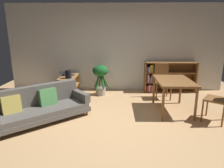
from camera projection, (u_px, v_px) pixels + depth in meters
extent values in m
plane|color=tan|center=(116.00, 126.00, 4.16)|extent=(8.16, 8.16, 0.00)
cube|color=silver|center=(116.00, 48.00, 6.42)|extent=(6.80, 0.10, 2.70)
cylinder|color=brown|center=(87.00, 113.00, 4.67)|extent=(0.04, 0.04, 0.10)
cylinder|color=brown|center=(73.00, 105.00, 5.16)|extent=(0.04, 0.04, 0.10)
cube|color=#56514C|center=(42.00, 114.00, 4.33)|extent=(2.01, 1.86, 0.10)
cube|color=#56514C|center=(42.00, 110.00, 4.31)|extent=(1.93, 1.79, 0.10)
cube|color=#56514C|center=(36.00, 95.00, 4.46)|extent=(1.57, 1.36, 0.43)
cube|color=#56514C|center=(79.00, 95.00, 4.83)|extent=(0.58, 0.66, 0.20)
cube|color=tan|center=(11.00, 105.00, 4.03)|extent=(0.39, 0.37, 0.37)
cube|color=#4C894C|center=(48.00, 97.00, 4.47)|extent=(0.42, 0.40, 0.39)
cube|color=olive|center=(72.00, 82.00, 6.56)|extent=(0.46, 0.04, 0.58)
cube|color=olive|center=(65.00, 90.00, 5.60)|extent=(0.46, 0.04, 0.58)
cube|color=olive|center=(69.00, 86.00, 6.09)|extent=(0.46, 1.00, 0.04)
cube|color=olive|center=(68.00, 77.00, 6.01)|extent=(0.46, 1.04, 0.04)
cube|color=olive|center=(69.00, 94.00, 6.15)|extent=(0.46, 1.00, 0.04)
cube|color=#333338|center=(71.00, 75.00, 6.18)|extent=(0.27, 0.33, 0.02)
cube|color=black|center=(63.00, 73.00, 6.13)|extent=(0.25, 0.32, 0.10)
cylinder|color=black|center=(68.00, 74.00, 5.72)|extent=(0.17, 0.17, 0.23)
cylinder|color=slate|center=(68.00, 73.00, 5.71)|extent=(0.10, 0.10, 0.01)
cylinder|color=#9E9389|center=(101.00, 91.00, 6.15)|extent=(0.30, 0.30, 0.22)
cylinder|color=#195623|center=(104.00, 80.00, 6.07)|extent=(0.28, 0.06, 0.48)
cylinder|color=#195623|center=(103.00, 78.00, 6.12)|extent=(0.20, 0.19, 0.60)
cylinder|color=#195623|center=(100.00, 80.00, 6.15)|extent=(0.09, 0.22, 0.47)
cylinder|color=#195623|center=(97.00, 80.00, 6.13)|extent=(0.23, 0.17, 0.47)
cylinder|color=#195623|center=(98.00, 78.00, 6.00)|extent=(0.19, 0.14, 0.63)
cylinder|color=#195623|center=(98.00, 80.00, 5.93)|extent=(0.16, 0.29, 0.56)
cylinder|color=#195623|center=(102.00, 82.00, 6.00)|extent=(0.15, 0.20, 0.44)
ellipsoid|color=#195623|center=(100.00, 71.00, 5.99)|extent=(0.47, 0.47, 0.33)
cylinder|color=brown|center=(154.00, 90.00, 5.38)|extent=(0.06, 0.06, 0.72)
cylinder|color=brown|center=(163.00, 105.00, 4.32)|extent=(0.06, 0.06, 0.72)
cylinder|color=brown|center=(180.00, 90.00, 5.36)|extent=(0.06, 0.06, 0.72)
cylinder|color=brown|center=(196.00, 105.00, 4.31)|extent=(0.06, 0.06, 0.72)
cube|color=brown|center=(174.00, 81.00, 4.75)|extent=(0.80, 1.19, 0.05)
cylinder|color=brown|center=(171.00, 92.00, 5.62)|extent=(0.04, 0.04, 0.46)
cylinder|color=brown|center=(156.00, 93.00, 5.61)|extent=(0.04, 0.04, 0.46)
cylinder|color=brown|center=(167.00, 89.00, 5.97)|extent=(0.04, 0.04, 0.46)
cylinder|color=brown|center=(154.00, 89.00, 5.96)|extent=(0.04, 0.04, 0.46)
cube|color=brown|center=(162.00, 82.00, 5.73)|extent=(0.45, 0.42, 0.04)
cube|color=brown|center=(161.00, 72.00, 5.84)|extent=(0.39, 0.05, 0.48)
cylinder|color=brown|center=(202.00, 111.00, 4.28)|extent=(0.04, 0.04, 0.47)
cylinder|color=brown|center=(207.00, 106.00, 4.61)|extent=(0.04, 0.04, 0.47)
cylinder|color=brown|center=(223.00, 116.00, 4.05)|extent=(0.04, 0.04, 0.47)
cube|color=brown|center=(216.00, 99.00, 4.26)|extent=(0.62, 0.62, 0.04)
cube|color=brown|center=(145.00, 77.00, 6.41)|extent=(0.04, 0.34, 0.95)
cube|color=brown|center=(195.00, 77.00, 6.37)|extent=(0.04, 0.34, 0.95)
cube|color=brown|center=(171.00, 63.00, 6.27)|extent=(1.60, 0.34, 0.04)
cube|color=brown|center=(169.00, 91.00, 6.50)|extent=(1.60, 0.34, 0.04)
cube|color=brown|center=(169.00, 76.00, 6.53)|extent=(1.56, 0.04, 0.95)
cube|color=brown|center=(169.00, 82.00, 6.43)|extent=(1.56, 0.32, 0.04)
cube|color=brown|center=(170.00, 72.00, 6.35)|extent=(1.56, 0.32, 0.04)
cube|color=red|center=(147.00, 88.00, 6.48)|extent=(0.07, 0.27, 0.17)
cube|color=silver|center=(149.00, 87.00, 6.47)|extent=(0.04, 0.26, 0.21)
cube|color=#993884|center=(151.00, 87.00, 6.47)|extent=(0.05, 0.28, 0.20)
cube|color=gold|center=(152.00, 88.00, 6.46)|extent=(0.04, 0.24, 0.18)
cube|color=red|center=(154.00, 88.00, 6.46)|extent=(0.04, 0.22, 0.15)
cube|color=black|center=(155.00, 88.00, 6.46)|extent=(0.04, 0.23, 0.20)
cube|color=red|center=(147.00, 78.00, 6.38)|extent=(0.03, 0.23, 0.23)
cube|color=silver|center=(148.00, 77.00, 6.39)|extent=(0.04, 0.28, 0.24)
cube|color=#2D5199|center=(149.00, 79.00, 6.40)|extent=(0.05, 0.25, 0.14)
cube|color=orange|center=(151.00, 78.00, 6.39)|extent=(0.03, 0.25, 0.19)
cube|color=#993884|center=(152.00, 78.00, 6.39)|extent=(0.03, 0.26, 0.21)
cube|color=orange|center=(154.00, 78.00, 6.39)|extent=(0.05, 0.25, 0.20)
cube|color=#2D5199|center=(147.00, 69.00, 6.31)|extent=(0.04, 0.22, 0.17)
cube|color=silver|center=(149.00, 69.00, 6.31)|extent=(0.03, 0.23, 0.15)
cube|color=gold|center=(151.00, 68.00, 6.30)|extent=(0.06, 0.22, 0.22)
cube|color=gold|center=(152.00, 68.00, 6.30)|extent=(0.04, 0.21, 0.23)
cube|color=black|center=(154.00, 69.00, 6.32)|extent=(0.06, 0.27, 0.17)
cube|color=black|center=(156.00, 68.00, 6.31)|extent=(0.03, 0.25, 0.21)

